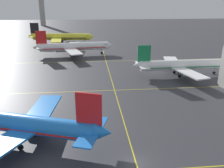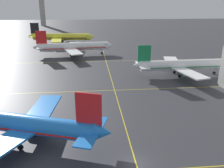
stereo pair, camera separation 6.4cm
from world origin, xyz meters
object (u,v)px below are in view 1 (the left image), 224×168
Objects in this scene: control_tower at (41,4)px; airliner_front_gate at (19,124)px; airliner_far_left_stand at (61,37)px; airliner_second_row at (181,65)px; airliner_third_row at (73,47)px.

airliner_front_gate is at bearing -81.35° from control_tower.
airliner_front_gate is 0.87× the size of airliner_far_left_stand.
airliner_second_row is (44.48, 37.54, -0.03)m from airliner_front_gate.
airliner_front_gate is 0.94× the size of control_tower.
airliner_far_left_stand is at bearing 92.01° from airliner_front_gate.
control_tower is (-38.52, 142.54, 17.29)m from airliner_third_row.
airliner_second_row is 195.72m from control_tower.
airliner_front_gate is 219.64m from control_tower.
airliner_far_left_stand is at bearing 106.40° from airliner_third_row.
control_tower reaches higher than airliner_second_row.
airliner_third_row is at bearing 136.91° from airliner_second_row.
airliner_third_row is 148.66m from control_tower.
control_tower reaches higher than airliner_front_gate.
airliner_second_row is 83.34m from airliner_far_left_stand.
airliner_front_gate is 58.20m from airliner_second_row.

